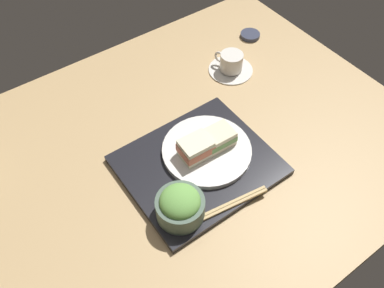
{
  "coord_description": "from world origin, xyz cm",
  "views": [
    {
      "loc": [
        -32.58,
        -56.61,
        87.1
      ],
      "look_at": [
        5.63,
        -3.43,
        5.0
      ],
      "focal_mm": 37.82,
      "sensor_mm": 36.0,
      "label": 1
    }
  ],
  "objects_px": {
    "sandwich_near": "(196,148)",
    "small_sauce_dish": "(250,35)",
    "sandwich_far": "(218,138)",
    "coffee_cup": "(231,64)",
    "salad_bowl": "(180,205)",
    "chopsticks_pair": "(234,203)",
    "sandwich_plate": "(207,150)"
  },
  "relations": [
    {
      "from": "sandwich_near",
      "to": "small_sauce_dish",
      "type": "distance_m",
      "value": 0.58
    },
    {
      "from": "sandwich_far",
      "to": "coffee_cup",
      "type": "distance_m",
      "value": 0.33
    },
    {
      "from": "sandwich_near",
      "to": "salad_bowl",
      "type": "distance_m",
      "value": 0.17
    },
    {
      "from": "sandwich_near",
      "to": "small_sauce_dish",
      "type": "bearing_deg",
      "value": 34.61
    },
    {
      "from": "small_sauce_dish",
      "to": "sandwich_near",
      "type": "bearing_deg",
      "value": -145.39
    },
    {
      "from": "small_sauce_dish",
      "to": "chopsticks_pair",
      "type": "bearing_deg",
      "value": -134.13
    },
    {
      "from": "sandwich_far",
      "to": "small_sauce_dish",
      "type": "xyz_separation_m",
      "value": [
        0.4,
        0.33,
        -0.05
      ]
    },
    {
      "from": "sandwich_plate",
      "to": "sandwich_far",
      "type": "relative_size",
      "value": 2.82
    },
    {
      "from": "salad_bowl",
      "to": "sandwich_plate",
      "type": "bearing_deg",
      "value": 34.44
    },
    {
      "from": "sandwich_near",
      "to": "chopsticks_pair",
      "type": "height_order",
      "value": "sandwich_near"
    },
    {
      "from": "sandwich_near",
      "to": "salad_bowl",
      "type": "height_order",
      "value": "salad_bowl"
    },
    {
      "from": "small_sauce_dish",
      "to": "salad_bowl",
      "type": "bearing_deg",
      "value": -143.78
    },
    {
      "from": "chopsticks_pair",
      "to": "small_sauce_dish",
      "type": "xyz_separation_m",
      "value": [
        0.48,
        0.49,
        -0.01
      ]
    },
    {
      "from": "sandwich_plate",
      "to": "coffee_cup",
      "type": "distance_m",
      "value": 0.36
    },
    {
      "from": "salad_bowl",
      "to": "coffee_cup",
      "type": "relative_size",
      "value": 0.82
    },
    {
      "from": "sandwich_plate",
      "to": "sandwich_near",
      "type": "bearing_deg",
      "value": 176.9
    },
    {
      "from": "sandwich_far",
      "to": "chopsticks_pair",
      "type": "height_order",
      "value": "sandwich_far"
    },
    {
      "from": "sandwich_near",
      "to": "sandwich_far",
      "type": "bearing_deg",
      "value": -3.1
    },
    {
      "from": "sandwich_far",
      "to": "sandwich_near",
      "type": "bearing_deg",
      "value": 176.9
    },
    {
      "from": "chopsticks_pair",
      "to": "small_sauce_dish",
      "type": "distance_m",
      "value": 0.69
    },
    {
      "from": "sandwich_plate",
      "to": "salad_bowl",
      "type": "xyz_separation_m",
      "value": [
        -0.16,
        -0.11,
        0.03
      ]
    },
    {
      "from": "salad_bowl",
      "to": "coffee_cup",
      "type": "xyz_separation_m",
      "value": [
        0.43,
        0.34,
        -0.03
      ]
    },
    {
      "from": "sandwich_far",
      "to": "salad_bowl",
      "type": "xyz_separation_m",
      "value": [
        -0.2,
        -0.11,
        0.0
      ]
    },
    {
      "from": "coffee_cup",
      "to": "small_sauce_dish",
      "type": "xyz_separation_m",
      "value": [
        0.17,
        0.1,
        -0.02
      ]
    },
    {
      "from": "sandwich_near",
      "to": "sandwich_far",
      "type": "xyz_separation_m",
      "value": [
        0.07,
        -0.0,
        -0.0
      ]
    },
    {
      "from": "salad_bowl",
      "to": "chopsticks_pair",
      "type": "bearing_deg",
      "value": -24.31
    },
    {
      "from": "sandwich_near",
      "to": "sandwich_far",
      "type": "distance_m",
      "value": 0.07
    },
    {
      "from": "coffee_cup",
      "to": "sandwich_plate",
      "type": "bearing_deg",
      "value": -139.46
    },
    {
      "from": "sandwich_near",
      "to": "coffee_cup",
      "type": "height_order",
      "value": "sandwich_near"
    },
    {
      "from": "sandwich_plate",
      "to": "small_sauce_dish",
      "type": "xyz_separation_m",
      "value": [
        0.44,
        0.33,
        -0.02
      ]
    },
    {
      "from": "salad_bowl",
      "to": "coffee_cup",
      "type": "height_order",
      "value": "salad_bowl"
    },
    {
      "from": "chopsticks_pair",
      "to": "sandwich_far",
      "type": "bearing_deg",
      "value": 65.12
    }
  ]
}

